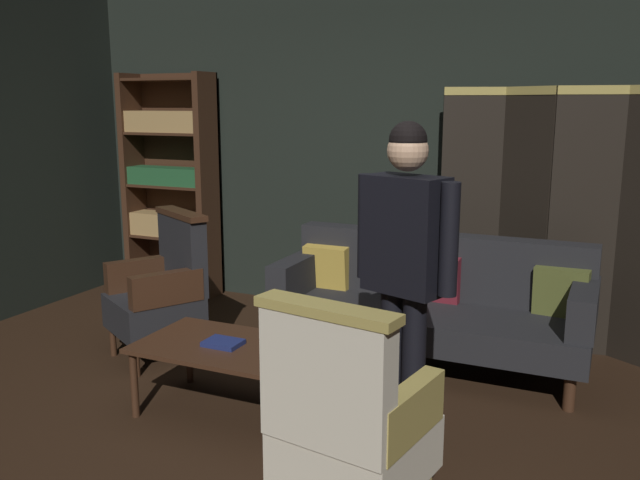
% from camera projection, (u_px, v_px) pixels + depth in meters
% --- Properties ---
extents(ground_plane, '(10.00, 10.00, 0.00)m').
position_uv_depth(ground_plane, '(260.00, 439.00, 3.62)').
color(ground_plane, black).
extents(back_wall, '(7.20, 0.10, 2.80)m').
position_uv_depth(back_wall, '(402.00, 150.00, 5.53)').
color(back_wall, black).
rests_on(back_wall, ground_plane).
extents(folding_screen, '(1.67, 0.47, 1.90)m').
position_uv_depth(folding_screen, '(553.00, 216.00, 4.81)').
color(folding_screen, black).
rests_on(folding_screen, ground_plane).
extents(bookshelf, '(0.90, 0.32, 2.05)m').
position_uv_depth(bookshelf, '(171.00, 182.00, 6.23)').
color(bookshelf, '#382114').
rests_on(bookshelf, ground_plane).
extents(velvet_couch, '(2.12, 0.78, 0.88)m').
position_uv_depth(velvet_couch, '(431.00, 300.00, 4.61)').
color(velvet_couch, '#382114').
rests_on(velvet_couch, ground_plane).
extents(coffee_table, '(1.00, 0.64, 0.42)m').
position_uv_depth(coffee_table, '(225.00, 351.00, 3.87)').
color(coffee_table, '#382114').
rests_on(coffee_table, ground_plane).
extents(armchair_gilt_accent, '(0.67, 0.66, 1.04)m').
position_uv_depth(armchair_gilt_accent, '(348.00, 423.00, 2.76)').
color(armchair_gilt_accent, tan).
rests_on(armchair_gilt_accent, ground_plane).
extents(armchair_wing_left, '(0.79, 0.79, 1.04)m').
position_uv_depth(armchair_wing_left, '(162.00, 290.00, 4.70)').
color(armchair_wing_left, '#382114').
rests_on(armchair_wing_left, ground_plane).
extents(standing_figure, '(0.56, 0.33, 1.70)m').
position_uv_depth(standing_figure, '(405.00, 259.00, 3.31)').
color(standing_figure, black).
rests_on(standing_figure, ground_plane).
extents(book_navy_cloth, '(0.21, 0.16, 0.03)m').
position_uv_depth(book_navy_cloth, '(223.00, 343.00, 3.84)').
color(book_navy_cloth, navy).
rests_on(book_navy_cloth, coffee_table).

